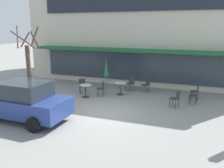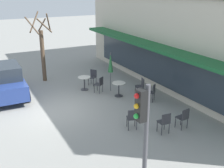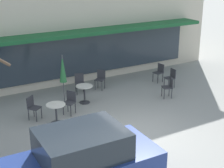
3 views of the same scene
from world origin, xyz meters
TOP-DOWN VIEW (x-y plane):
  - ground_plane at (0.00, 0.00)m, footprint 80.00×80.00m
  - cafe_table_near_wall at (-1.95, 2.27)m, footprint 0.70×0.70m
  - cafe_table_streetside at (-0.21, 3.52)m, footprint 0.70×0.70m
  - patio_umbrella_green_folded at (-1.13, 3.50)m, footprint 0.28×0.28m
  - cafe_chair_0 at (1.16, 4.67)m, footprint 0.56×0.56m
  - cafe_chair_1 at (-2.56, 3.05)m, footprint 0.56×0.56m
  - cafe_chair_2 at (-1.15, 2.84)m, footprint 0.56×0.56m
  - cafe_chair_3 at (4.14, 4.12)m, footprint 0.45×0.45m
  - cafe_chair_4 at (4.12, 3.19)m, footprint 0.43×0.43m
  - cafe_chair_5 at (0.12, 4.69)m, footprint 0.49×0.49m
  - cafe_chair_6 at (3.22, 2.25)m, footprint 0.51×0.51m
  - parked_sedan at (-2.94, -1.82)m, footprint 4.23×2.07m

SIDE VIEW (x-z plane):
  - ground_plane at x=0.00m, z-range 0.00..0.00m
  - cafe_table_near_wall at x=-1.95m, z-range 0.14..0.90m
  - cafe_table_streetside at x=-0.21m, z-range 0.14..0.90m
  - cafe_chair_0 at x=1.16m, z-range 0.08..0.97m
  - cafe_chair_1 at x=-2.56m, z-range 0.08..0.97m
  - cafe_chair_2 at x=-1.15m, z-range 0.08..0.97m
  - cafe_chair_3 at x=4.14m, z-range 0.08..0.97m
  - cafe_chair_4 at x=4.12m, z-range 0.08..0.97m
  - cafe_chair_5 at x=0.12m, z-range 0.08..0.97m
  - cafe_chair_6 at x=3.22m, z-range 0.08..0.97m
  - parked_sedan at x=-2.94m, z-range 0.00..1.76m
  - patio_umbrella_green_folded at x=-1.13m, z-range 0.53..2.73m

